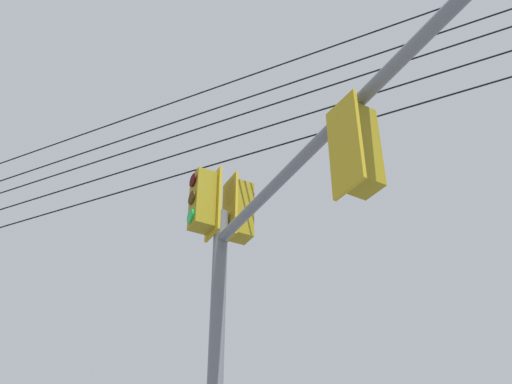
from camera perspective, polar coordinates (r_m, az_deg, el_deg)
signal_mast_assembly at (r=7.16m, az=-0.36°, el=-8.41°), size 3.72×5.28×7.26m
overhead_wire_span at (r=9.20m, az=3.64°, el=8.77°), size 24.49×10.02×2.20m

